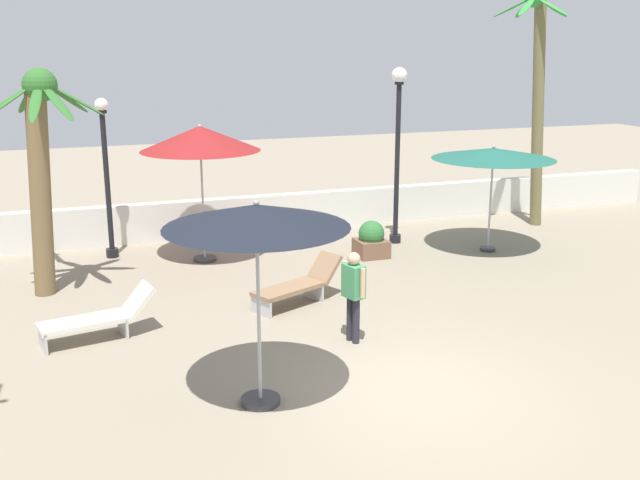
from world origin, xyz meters
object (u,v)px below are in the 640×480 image
(palm_tree_0, at_px, (40,157))
(lamp_post_1, at_px, (106,172))
(patio_umbrella_2, at_px, (257,219))
(lounge_chair_0, at_px, (98,317))
(lamp_post_0, at_px, (398,137))
(planter, at_px, (371,240))
(patio_umbrella_0, at_px, (200,139))
(palm_tree_1, at_px, (537,88))
(patio_umbrella_1, at_px, (493,154))
(lounge_chair_1, at_px, (298,284))
(guest_0, at_px, (353,289))

(palm_tree_0, distance_m, lamp_post_1, 2.70)
(patio_umbrella_2, height_order, lounge_chair_0, patio_umbrella_2)
(lamp_post_0, xyz_separation_m, lounge_chair_0, (-7.31, -4.00, -2.23))
(lamp_post_1, height_order, planter, lamp_post_1)
(patio_umbrella_0, xyz_separation_m, palm_tree_1, (8.90, 0.42, 0.89))
(patio_umbrella_0, distance_m, lamp_post_1, 2.34)
(patio_umbrella_1, xyz_separation_m, lounge_chair_0, (-9.07, -2.56, -1.93))
(patio_umbrella_0, relative_size, palm_tree_1, 0.50)
(lounge_chair_1, bearing_deg, palm_tree_1, 26.46)
(palm_tree_1, relative_size, lamp_post_1, 1.69)
(patio_umbrella_1, relative_size, lounge_chair_0, 1.46)
(patio_umbrella_2, bearing_deg, patio_umbrella_0, 85.10)
(lounge_chair_1, height_order, guest_0, guest_0)
(patio_umbrella_2, distance_m, lounge_chair_1, 4.63)
(lamp_post_0, relative_size, lamp_post_1, 1.17)
(palm_tree_1, relative_size, lounge_chair_1, 3.15)
(patio_umbrella_0, distance_m, patio_umbrella_2, 7.14)
(patio_umbrella_0, relative_size, lounge_chair_0, 1.58)
(guest_0, bearing_deg, lounge_chair_1, 97.96)
(palm_tree_1, bearing_deg, lounge_chair_1, -153.54)
(lamp_post_1, height_order, lounge_chair_1, lamp_post_1)
(palm_tree_1, bearing_deg, patio_umbrella_1, -142.00)
(lounge_chair_0, height_order, guest_0, guest_0)
(lamp_post_0, bearing_deg, patio_umbrella_2, -127.05)
(lounge_chair_0, bearing_deg, patio_umbrella_2, -58.00)
(lamp_post_0, bearing_deg, patio_umbrella_0, 179.95)
(patio_umbrella_1, bearing_deg, lounge_chair_0, -164.24)
(patio_umbrella_0, bearing_deg, patio_umbrella_2, -94.90)
(lamp_post_1, xyz_separation_m, lounge_chair_1, (3.08, -4.45, -1.60))
(palm_tree_0, height_order, guest_0, palm_tree_0)
(planter, bearing_deg, palm_tree_0, -177.70)
(lamp_post_1, relative_size, lounge_chair_0, 1.85)
(lamp_post_1, bearing_deg, lamp_post_0, -8.50)
(lamp_post_1, xyz_separation_m, lounge_chair_0, (-0.59, -5.00, -1.60))
(palm_tree_1, distance_m, lamp_post_0, 4.29)
(palm_tree_0, distance_m, guest_0, 6.59)
(lounge_chair_0, bearing_deg, lounge_chair_1, 8.55)
(patio_umbrella_0, distance_m, palm_tree_0, 3.50)
(patio_umbrella_2, relative_size, lamp_post_0, 0.67)
(palm_tree_0, bearing_deg, lounge_chair_1, -26.70)
(patio_umbrella_0, xyz_separation_m, guest_0, (1.41, -5.51, -1.84))
(palm_tree_0, distance_m, lamp_post_0, 8.13)
(patio_umbrella_1, xyz_separation_m, palm_tree_1, (2.39, 1.87, 1.34))
(patio_umbrella_0, xyz_separation_m, lamp_post_0, (4.76, -0.00, -0.15))
(patio_umbrella_0, relative_size, planter, 3.64)
(patio_umbrella_2, relative_size, palm_tree_0, 0.66)
(lounge_chair_1, bearing_deg, lamp_post_1, 124.73)
(patio_umbrella_2, xyz_separation_m, palm_tree_1, (9.51, 7.54, 1.04))
(lounge_chair_0, bearing_deg, patio_umbrella_1, 15.76)
(lamp_post_0, distance_m, guest_0, 6.66)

